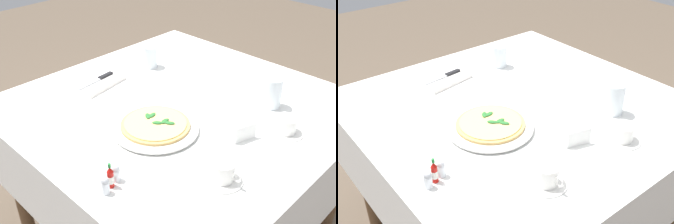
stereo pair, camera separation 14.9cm
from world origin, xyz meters
TOP-DOWN VIEW (x-y plane):
  - dining_table at (0.00, 0.00)m, footprint 1.20×1.20m
  - pizza_plate at (0.19, 0.06)m, footprint 0.31×0.31m
  - pizza at (0.19, 0.06)m, footprint 0.25×0.25m
  - coffee_cup_back_corner at (0.24, 0.40)m, footprint 0.13×0.13m
  - coffee_cup_center_back at (-0.11, 0.40)m, footprint 0.13×0.13m
  - water_glass_near_left at (-0.24, 0.26)m, footprint 0.08×0.08m
  - water_glass_near_right at (-0.16, -0.34)m, footprint 0.07×0.07m
  - napkin_folded at (0.12, -0.36)m, footprint 0.24×0.17m
  - dinner_knife at (0.12, -0.36)m, footprint 0.20×0.04m
  - hot_sauce_bottle at (0.49, 0.18)m, footprint 0.02×0.02m
  - salt_shaker at (0.51, 0.19)m, footprint 0.03×0.03m
  - pepper_shaker at (0.46, 0.17)m, footprint 0.03×0.03m
  - menu_card at (0.02, 0.33)m, footprint 0.09×0.03m

SIDE VIEW (x-z plane):
  - dining_table at x=0.00m, z-range 0.24..0.97m
  - napkin_folded at x=0.12m, z-range 0.73..0.75m
  - pizza_plate at x=0.19m, z-range 0.73..0.75m
  - dinner_knife at x=0.12m, z-range 0.75..0.76m
  - pizza at x=0.19m, z-range 0.74..0.76m
  - salt_shaker at x=0.51m, z-range 0.72..0.78m
  - pepper_shaker at x=0.46m, z-range 0.72..0.78m
  - coffee_cup_center_back at x=-0.11m, z-range 0.72..0.79m
  - menu_card at x=0.02m, z-range 0.73..0.79m
  - coffee_cup_back_corner at x=0.24m, z-range 0.72..0.79m
  - hot_sauce_bottle at x=0.49m, z-range 0.72..0.80m
  - water_glass_near_right at x=-0.16m, z-range 0.72..0.82m
  - water_glass_near_left at x=-0.24m, z-range 0.72..0.84m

